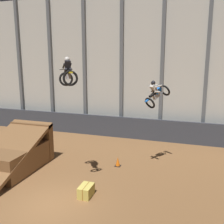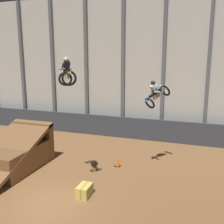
{
  "view_description": "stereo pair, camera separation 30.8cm",
  "coord_description": "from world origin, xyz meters",
  "px_view_note": "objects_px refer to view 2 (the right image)",
  "views": [
    {
      "loc": [
        6.15,
        -9.53,
        6.74
      ],
      "look_at": [
        1.2,
        5.65,
        3.38
      ],
      "focal_mm": 42.0,
      "sensor_mm": 36.0,
      "label": 1
    },
    {
      "loc": [
        6.44,
        -9.43,
        6.74
      ],
      "look_at": [
        1.2,
        5.65,
        3.38
      ],
      "focal_mm": 42.0,
      "sensor_mm": 36.0,
      "label": 2
    }
  ],
  "objects_px": {
    "hay_bale_trackside": "(84,191)",
    "rider_bike_left_air": "(67,74)",
    "dirt_ramp": "(16,154)",
    "rider_bike_right_air": "(156,94)",
    "traffic_cone_near_ramp": "(118,162)"
  },
  "relations": [
    {
      "from": "hay_bale_trackside",
      "to": "rider_bike_left_air",
      "type": "bearing_deg",
      "value": 144.78
    },
    {
      "from": "dirt_ramp",
      "to": "rider_bike_right_air",
      "type": "relative_size",
      "value": 3.48
    },
    {
      "from": "dirt_ramp",
      "to": "traffic_cone_near_ramp",
      "type": "bearing_deg",
      "value": 20.13
    },
    {
      "from": "rider_bike_right_air",
      "to": "hay_bale_trackside",
      "type": "xyz_separation_m",
      "value": [
        -2.61,
        -4.62,
        -4.35
      ]
    },
    {
      "from": "dirt_ramp",
      "to": "traffic_cone_near_ramp",
      "type": "relative_size",
      "value": 10.74
    },
    {
      "from": "dirt_ramp",
      "to": "rider_bike_left_air",
      "type": "relative_size",
      "value": 3.66
    },
    {
      "from": "rider_bike_left_air",
      "to": "rider_bike_right_air",
      "type": "distance_m",
      "value": 5.52
    },
    {
      "from": "rider_bike_right_air",
      "to": "traffic_cone_near_ramp",
      "type": "bearing_deg",
      "value": -128.19
    },
    {
      "from": "dirt_ramp",
      "to": "rider_bike_right_air",
      "type": "distance_m",
      "value": 9.37
    },
    {
      "from": "dirt_ramp",
      "to": "hay_bale_trackside",
      "type": "xyz_separation_m",
      "value": [
        5.5,
        -1.81,
        -0.59
      ]
    },
    {
      "from": "hay_bale_trackside",
      "to": "rider_bike_right_air",
      "type": "bearing_deg",
      "value": 60.53
    },
    {
      "from": "dirt_ramp",
      "to": "rider_bike_right_air",
      "type": "bearing_deg",
      "value": 19.09
    },
    {
      "from": "rider_bike_right_air",
      "to": "hay_bale_trackside",
      "type": "height_order",
      "value": "rider_bike_right_air"
    },
    {
      "from": "dirt_ramp",
      "to": "rider_bike_left_air",
      "type": "distance_m",
      "value": 6.69
    },
    {
      "from": "rider_bike_left_air",
      "to": "hay_bale_trackside",
      "type": "relative_size",
      "value": 1.86
    }
  ]
}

